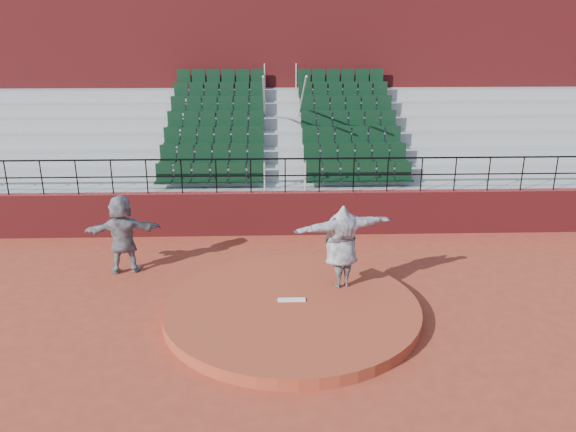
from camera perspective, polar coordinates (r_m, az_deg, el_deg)
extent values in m
plane|color=#9C3923|center=(12.33, 0.39, -9.92)|extent=(90.00, 90.00, 0.00)
cylinder|color=#9E3C23|center=(12.27, 0.39, -9.41)|extent=(5.50, 5.50, 0.25)
cube|color=white|center=(12.34, 0.37, -8.51)|extent=(0.60, 0.15, 0.03)
cube|color=maroon|center=(16.67, -0.28, 0.30)|extent=(24.00, 0.30, 1.30)
cylinder|color=black|center=(16.23, -0.29, 5.83)|extent=(24.00, 0.05, 0.05)
cylinder|color=black|center=(16.35, -0.29, 4.12)|extent=(24.00, 0.04, 0.04)
cylinder|color=black|center=(18.00, -26.71, 3.48)|extent=(0.04, 0.04, 1.00)
cylinder|color=black|center=(17.61, -23.75, 3.59)|extent=(0.04, 0.04, 1.00)
cylinder|color=black|center=(17.26, -20.67, 3.70)|extent=(0.04, 0.04, 1.00)
cylinder|color=black|center=(16.97, -17.46, 3.80)|extent=(0.04, 0.04, 1.00)
cylinder|color=black|center=(16.72, -14.16, 3.89)|extent=(0.04, 0.04, 1.00)
cylinder|color=black|center=(16.54, -10.76, 3.97)|extent=(0.04, 0.04, 1.00)
cylinder|color=black|center=(16.42, -7.30, 4.03)|extent=(0.04, 0.04, 1.00)
cylinder|color=black|center=(16.35, -3.80, 4.09)|extent=(0.04, 0.04, 1.00)
cylinder|color=black|center=(16.35, -0.29, 4.12)|extent=(0.04, 0.04, 1.00)
cylinder|color=black|center=(16.40, 3.21, 4.15)|extent=(0.04, 0.04, 1.00)
cylinder|color=black|center=(16.52, 6.68, 4.15)|extent=(0.04, 0.04, 1.00)
cylinder|color=black|center=(16.70, 10.08, 4.15)|extent=(0.04, 0.04, 1.00)
cylinder|color=black|center=(16.93, 13.40, 4.12)|extent=(0.04, 0.04, 1.00)
cylinder|color=black|center=(17.22, 16.62, 4.09)|extent=(0.04, 0.04, 1.00)
cylinder|color=black|center=(17.56, 19.73, 4.05)|extent=(0.04, 0.04, 1.00)
cylinder|color=black|center=(17.96, 22.70, 3.99)|extent=(0.04, 0.04, 1.00)
cylinder|color=black|center=(18.39, 25.55, 3.93)|extent=(0.04, 0.04, 1.00)
cube|color=#969691|center=(17.22, -0.34, 0.90)|extent=(24.00, 0.85, 1.30)
cube|color=black|center=(17.04, -7.95, 4.06)|extent=(3.30, 0.48, 0.72)
cube|color=black|center=(17.16, 7.21, 4.19)|extent=(3.30, 0.48, 0.72)
cube|color=#969691|center=(17.97, -0.41, 2.33)|extent=(24.00, 0.85, 1.70)
cube|color=black|center=(17.77, -7.74, 6.00)|extent=(3.30, 0.48, 0.72)
cube|color=black|center=(17.88, 6.84, 6.11)|extent=(3.30, 0.48, 0.72)
cube|color=#969691|center=(18.74, -0.48, 3.64)|extent=(24.00, 0.85, 2.10)
cube|color=black|center=(18.52, -7.54, 7.78)|extent=(3.30, 0.48, 0.72)
cube|color=black|center=(18.62, 6.51, 7.88)|extent=(3.30, 0.48, 0.72)
cube|color=#969691|center=(19.51, -0.55, 4.85)|extent=(24.00, 0.85, 2.50)
cube|color=black|center=(19.28, -7.36, 9.42)|extent=(3.30, 0.48, 0.72)
cube|color=black|center=(19.39, 6.19, 9.51)|extent=(3.30, 0.48, 0.72)
cube|color=#969691|center=(20.29, -0.61, 5.97)|extent=(24.00, 0.85, 2.90)
cube|color=black|center=(20.06, -7.18, 10.94)|extent=(3.30, 0.48, 0.72)
cube|color=black|center=(20.16, 5.90, 11.02)|extent=(3.30, 0.48, 0.72)
cube|color=#969691|center=(21.08, -0.66, 7.01)|extent=(24.00, 0.85, 3.30)
cube|color=black|center=(20.86, -7.02, 12.34)|extent=(3.30, 0.48, 0.72)
cube|color=black|center=(20.95, 5.63, 12.41)|extent=(3.30, 0.48, 0.72)
cube|color=#969691|center=(21.88, -0.72, 7.97)|extent=(24.00, 0.85, 3.70)
cube|color=black|center=(21.66, -6.87, 13.63)|extent=(3.30, 0.48, 0.72)
cube|color=black|center=(21.75, 5.37, 13.70)|extent=(3.30, 0.48, 0.72)
cylinder|color=silver|center=(19.11, -2.40, 11.11)|extent=(0.06, 5.97, 2.46)
cylinder|color=silver|center=(19.14, 1.26, 11.13)|extent=(0.06, 5.97, 2.46)
cube|color=maroon|center=(23.54, -0.83, 12.90)|extent=(24.00, 3.00, 7.10)
imported|color=black|center=(12.69, 5.45, -3.08)|extent=(2.46, 1.38, 1.93)
imported|color=black|center=(14.58, -16.46, -1.74)|extent=(1.94, 0.87, 2.02)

